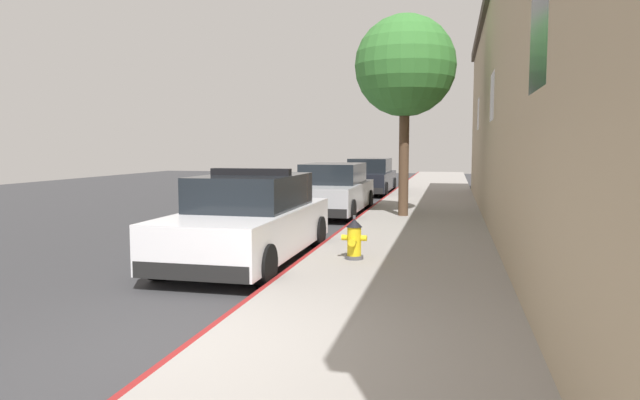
{
  "coord_description": "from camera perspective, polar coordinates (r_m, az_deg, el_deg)",
  "views": [
    {
      "loc": [
        2.47,
        -4.93,
        2.07
      ],
      "look_at": [
        -0.11,
        6.11,
        1.0
      ],
      "focal_mm": 31.74,
      "sensor_mm": 36.0,
      "label": 1
    }
  ],
  "objects": [
    {
      "name": "ground_plane",
      "position": [
        16.55,
        -11.26,
        -2.25
      ],
      "size": [
        34.59,
        60.0,
        0.2
      ],
      "primitive_type": "cube",
      "color": "#353538"
    },
    {
      "name": "sidewalk_pavement",
      "position": [
        15.08,
        9.99,
        -2.33
      ],
      "size": [
        3.33,
        60.0,
        0.13
      ],
      "primitive_type": "cube",
      "color": "gray",
      "rests_on": "ground"
    },
    {
      "name": "curb_painted_edge",
      "position": [
        15.27,
        3.58,
        -2.17
      ],
      "size": [
        0.08,
        60.0,
        0.13
      ],
      "primitive_type": "cube",
      "color": "maroon",
      "rests_on": "ground"
    },
    {
      "name": "police_cruiser",
      "position": [
        10.3,
        -7.06,
        -2.05
      ],
      "size": [
        1.94,
        4.84,
        1.68
      ],
      "color": "white",
      "rests_on": "ground"
    },
    {
      "name": "parked_car_silver_ahead",
      "position": [
        17.31,
        1.32,
        0.98
      ],
      "size": [
        1.94,
        4.84,
        1.56
      ],
      "color": "#B2B5BA",
      "rests_on": "ground"
    },
    {
      "name": "parked_car_dark_far",
      "position": [
        25.01,
        5.06,
        2.32
      ],
      "size": [
        1.94,
        4.84,
        1.56
      ],
      "color": "black",
      "rests_on": "ground"
    },
    {
      "name": "fire_hydrant",
      "position": [
        9.81,
        3.46,
        -3.95
      ],
      "size": [
        0.44,
        0.4,
        0.76
      ],
      "color": "#4C4C51",
      "rests_on": "sidewalk_pavement"
    },
    {
      "name": "street_tree",
      "position": [
        16.22,
        8.58,
        13.14
      ],
      "size": [
        2.8,
        2.8,
        5.57
      ],
      "color": "brown",
      "rests_on": "sidewalk_pavement"
    }
  ]
}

